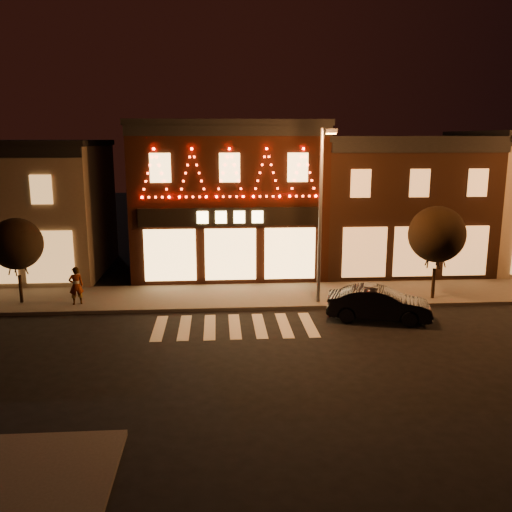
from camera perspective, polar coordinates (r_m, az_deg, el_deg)
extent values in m
plane|color=black|center=(18.38, -1.81, -11.53)|extent=(120.00, 120.00, 0.00)
cube|color=#47423D|center=(26.01, 1.88, -4.15)|extent=(44.00, 4.00, 0.15)
cube|color=#33140B|center=(31.01, -2.92, 5.90)|extent=(10.00, 8.00, 8.00)
cube|color=black|center=(30.83, -3.01, 13.59)|extent=(10.20, 8.20, 0.30)
cube|color=black|center=(26.77, -2.82, 12.95)|extent=(10.00, 0.25, 0.50)
cube|color=black|center=(26.99, -2.72, 4.11)|extent=(9.00, 0.15, 0.90)
cube|color=#FFD87F|center=(26.89, -2.72, 4.08)|extent=(3.40, 0.08, 0.60)
cube|color=black|center=(32.66, 14.06, 5.17)|extent=(9.00, 8.00, 7.20)
cube|color=black|center=(32.44, 14.41, 11.75)|extent=(9.20, 8.20, 0.30)
cube|color=black|center=(28.62, 16.94, 10.80)|extent=(9.00, 0.25, 0.50)
cylinder|color=#59595E|center=(24.09, 6.72, 3.98)|extent=(0.15, 0.15, 7.67)
cylinder|color=#59595E|center=(23.10, 7.38, 12.93)|extent=(0.15, 1.54, 0.10)
cube|color=#59595E|center=(22.35, 7.85, 12.82)|extent=(0.49, 0.29, 0.17)
cube|color=orange|center=(22.35, 7.84, 12.55)|extent=(0.37, 0.21, 0.05)
cylinder|color=black|center=(26.73, -23.37, -3.16)|extent=(0.14, 0.14, 1.25)
sphere|color=black|center=(26.29, -23.74, 1.17)|extent=(2.29, 2.29, 2.29)
cylinder|color=black|center=(26.48, 18.04, -2.72)|extent=(0.15, 0.15, 1.40)
sphere|color=black|center=(26.01, 18.37, 2.17)|extent=(2.56, 2.56, 2.56)
imported|color=black|center=(23.19, 12.70, -4.90)|extent=(4.46, 2.52, 1.39)
imported|color=gray|center=(25.48, -18.28, -2.95)|extent=(0.73, 0.61, 1.71)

